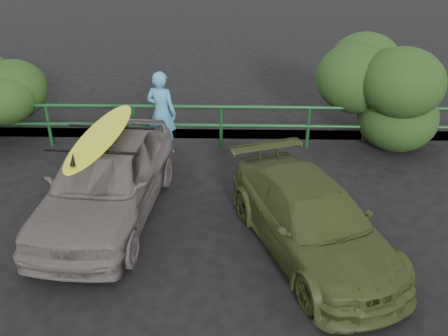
{
  "coord_description": "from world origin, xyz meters",
  "views": [
    {
      "loc": [
        1.32,
        -5.65,
        4.88
      ],
      "look_at": [
        1.14,
        1.75,
        1.11
      ],
      "focal_mm": 40.0,
      "sensor_mm": 36.0,
      "label": 1
    }
  ],
  "objects_px": {
    "olive_vehicle": "(312,220)",
    "guardrail": "(178,126)",
    "surfboard": "(101,135)",
    "sedan": "(107,179)",
    "man": "(162,113)"
  },
  "relations": [
    {
      "from": "sedan",
      "to": "surfboard",
      "type": "bearing_deg",
      "value": 5.03
    },
    {
      "from": "sedan",
      "to": "olive_vehicle",
      "type": "xyz_separation_m",
      "value": [
        3.48,
        -0.99,
        -0.16
      ]
    },
    {
      "from": "guardrail",
      "to": "olive_vehicle",
      "type": "relative_size",
      "value": 3.54
    },
    {
      "from": "guardrail",
      "to": "surfboard",
      "type": "bearing_deg",
      "value": -107.25
    },
    {
      "from": "sedan",
      "to": "man",
      "type": "relative_size",
      "value": 2.29
    },
    {
      "from": "guardrail",
      "to": "olive_vehicle",
      "type": "distance_m",
      "value": 4.72
    },
    {
      "from": "olive_vehicle",
      "to": "surfboard",
      "type": "distance_m",
      "value": 3.75
    },
    {
      "from": "guardrail",
      "to": "sedan",
      "type": "distance_m",
      "value": 3.13
    },
    {
      "from": "olive_vehicle",
      "to": "man",
      "type": "distance_m",
      "value": 4.7
    },
    {
      "from": "guardrail",
      "to": "man",
      "type": "bearing_deg",
      "value": -139.77
    },
    {
      "from": "man",
      "to": "surfboard",
      "type": "distance_m",
      "value": 2.86
    },
    {
      "from": "guardrail",
      "to": "surfboard",
      "type": "relative_size",
      "value": 4.72
    },
    {
      "from": "olive_vehicle",
      "to": "guardrail",
      "type": "bearing_deg",
      "value": 102.28
    },
    {
      "from": "guardrail",
      "to": "sedan",
      "type": "bearing_deg",
      "value": -107.25
    },
    {
      "from": "olive_vehicle",
      "to": "surfboard",
      "type": "height_order",
      "value": "surfboard"
    }
  ]
}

